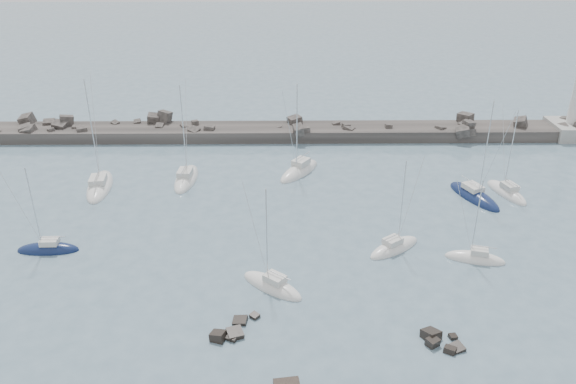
# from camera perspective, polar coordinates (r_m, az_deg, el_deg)

# --- Properties ---
(ground) EXTENTS (400.00, 400.00, 0.00)m
(ground) POSITION_cam_1_polar(r_m,az_deg,el_deg) (56.88, -0.75, -7.97)
(ground) COLOR slate
(ground) RESTS_ON ground
(rock_cluster_near) EXTENTS (4.23, 4.19, 1.40)m
(rock_cluster_near) POSITION_cam_1_polar(r_m,az_deg,el_deg) (49.54, -5.73, -14.00)
(rock_cluster_near) COLOR black
(rock_cluster_near) RESTS_ON ground
(rock_cluster_far) EXTENTS (3.50, 3.35, 1.51)m
(rock_cluster_far) POSITION_cam_1_polar(r_m,az_deg,el_deg) (49.93, 15.15, -14.48)
(rock_cluster_far) COLOR black
(rock_cluster_far) RESTS_ON ground
(breakwater) EXTENTS (115.00, 7.66, 5.28)m
(breakwater) POSITION_cam_1_polar(r_m,az_deg,el_deg) (91.17, -6.05, 5.73)
(breakwater) COLOR #312E2B
(breakwater) RESTS_ON ground
(lighthouse) EXTENTS (7.00, 7.00, 14.60)m
(lighthouse) POSITION_cam_1_polar(r_m,az_deg,el_deg) (101.27, 27.14, 6.71)
(lighthouse) COLOR gray
(lighthouse) RESTS_ON ground
(sailboat_1) EXTENTS (4.17, 10.05, 15.35)m
(sailboat_1) POSITION_cam_1_polar(r_m,az_deg,el_deg) (77.49, -18.57, 0.50)
(sailboat_1) COLOR silver
(sailboat_1) RESTS_ON ground
(sailboat_2) EXTENTS (6.55, 2.12, 10.46)m
(sailboat_2) POSITION_cam_1_polar(r_m,az_deg,el_deg) (65.11, -23.17, -5.41)
(sailboat_2) COLOR #101D44
(sailboat_2) RESTS_ON ground
(sailboat_3) EXTENTS (3.26, 8.97, 13.99)m
(sailboat_3) POSITION_cam_1_polar(r_m,az_deg,el_deg) (76.83, -10.29, 1.28)
(sailboat_3) COLOR silver
(sailboat_3) RESTS_ON ground
(sailboat_4) EXTENTS (6.81, 6.08, 11.23)m
(sailboat_4) POSITION_cam_1_polar(r_m,az_deg,el_deg) (54.45, -1.61, -9.54)
(sailboat_4) COLOR silver
(sailboat_4) RESTS_ON ground
(sailboat_5) EXTENTS (7.03, 8.66, 13.84)m
(sailboat_5) POSITION_cam_1_polar(r_m,az_deg,el_deg) (77.91, 1.16, 2.09)
(sailboat_5) COLOR silver
(sailboat_5) RESTS_ON ground
(sailboat_6) EXTENTS (6.77, 5.76, 10.95)m
(sailboat_6) POSITION_cam_1_polar(r_m,az_deg,el_deg) (61.24, 10.73, -5.61)
(sailboat_6) COLOR silver
(sailboat_6) RESTS_ON ground
(sailboat_7) EXTENTS (5.92, 9.19, 13.88)m
(sailboat_7) POSITION_cam_1_polar(r_m,az_deg,el_deg) (74.72, 18.36, -0.45)
(sailboat_7) COLOR #101D44
(sailboat_7) RESTS_ON ground
(sailboat_8) EXTENTS (6.38, 3.46, 9.86)m
(sailboat_8) POSITION_cam_1_polar(r_m,az_deg,el_deg) (61.53, 18.48, -6.45)
(sailboat_8) COLOR silver
(sailboat_8) RESTS_ON ground
(sailboat_9) EXTENTS (4.36, 7.80, 11.91)m
(sailboat_9) POSITION_cam_1_polar(r_m,az_deg,el_deg) (77.15, 21.30, -0.07)
(sailboat_9) COLOR silver
(sailboat_9) RESTS_ON ground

